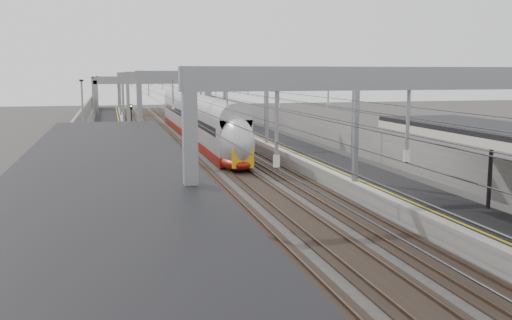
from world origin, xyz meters
TOP-DOWN VIEW (x-y plane):
  - platform_left at (-8.00, 45.00)m, footprint 4.00×120.00m
  - platform_right at (8.00, 45.00)m, footprint 4.00×120.00m
  - tracks at (0.00, 45.00)m, footprint 11.40×140.00m
  - overhead_line at (0.00, 51.62)m, footprint 13.00×140.00m
  - canopy_left at (-8.02, 2.99)m, footprint 4.40×30.00m
  - overbridge at (0.00, 100.00)m, footprint 22.00×2.20m
  - wall_left at (-11.20, 45.00)m, footprint 0.30×120.00m
  - wall_right at (11.20, 45.00)m, footprint 0.30×120.00m
  - train at (1.50, 53.32)m, footprint 2.62×47.72m
  - signal_green at (-5.20, 66.93)m, footprint 0.32×0.32m
  - signal_red_near at (3.20, 64.95)m, footprint 0.32×0.32m
  - signal_red_far at (5.40, 77.45)m, footprint 0.32×0.32m

SIDE VIEW (x-z plane):
  - tracks at x=0.00m, z-range -0.05..0.15m
  - platform_left at x=-8.00m, z-range 0.00..1.00m
  - platform_right at x=8.00m, z-range 0.00..1.00m
  - wall_left at x=-11.20m, z-range 0.00..3.20m
  - wall_right at x=11.20m, z-range 0.00..3.20m
  - train at x=1.50m, z-range -0.03..4.11m
  - signal_green at x=-5.20m, z-range 0.68..4.15m
  - signal_red_near at x=3.20m, z-range 0.68..4.15m
  - signal_red_far at x=5.40m, z-range 0.68..4.15m
  - canopy_left at x=-8.02m, z-range 2.97..7.21m
  - overbridge at x=0.00m, z-range 1.86..8.76m
  - overhead_line at x=0.00m, z-range 2.84..9.44m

